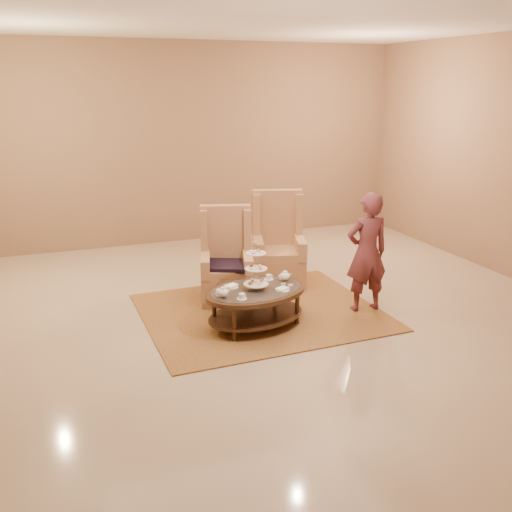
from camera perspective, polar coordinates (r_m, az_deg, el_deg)
name	(u,v)px	position (r m, az deg, el deg)	size (l,w,h in m)	color
ground	(267,320)	(7.05, 1.07, -6.44)	(8.00, 8.00, 0.00)	tan
ceiling	(267,320)	(7.05, 1.07, -6.44)	(8.00, 8.00, 0.02)	silver
wall_back	(184,144)	(10.34, -7.20, 11.02)	(8.00, 0.04, 3.50)	#8A674B
rug	(261,312)	(7.27, 0.49, -5.62)	(2.95, 2.47, 0.02)	olive
tea_table	(256,296)	(6.73, -0.01, -4.01)	(1.44, 1.14, 1.07)	black
armchair_left	(227,269)	(7.61, -2.97, -1.28)	(0.84, 0.85, 1.24)	#B37D54
armchair_right	(278,253)	(8.24, 2.21, 0.35)	(0.90, 0.92, 1.33)	#B37D54
person	(367,253)	(7.23, 11.03, 0.32)	(0.58, 0.39, 1.53)	#58262A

